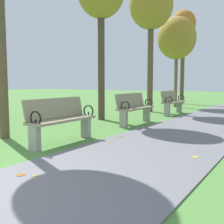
{
  "coord_description": "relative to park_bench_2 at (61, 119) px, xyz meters",
  "views": [
    {
      "loc": [
        3.32,
        -0.97,
        1.2
      ],
      "look_at": [
        -0.05,
        4.28,
        0.55
      ],
      "focal_mm": 44.68,
      "sensor_mm": 36.0,
      "label": 1
    }
  ],
  "objects": [
    {
      "name": "park_bench_2",
      "position": [
        0.0,
        0.0,
        0.0
      ],
      "size": [
        0.48,
        1.6,
        0.9
      ],
      "color": "gray",
      "rests_on": "ground"
    },
    {
      "name": "park_bench_3",
      "position": [
        0.0,
        3.1,
        0.0
      ],
      "size": [
        0.5,
        1.61,
        0.9
      ],
      "color": "gray",
      "rests_on": "ground"
    },
    {
      "name": "tree_4",
      "position": [
        -1.04,
        9.39,
        2.89
      ],
      "size": [
        1.88,
        1.88,
        4.43
      ],
      "color": "brown",
      "rests_on": "ground"
    },
    {
      "name": "tree_5",
      "position": [
        -1.53,
        11.79,
        3.91
      ],
      "size": [
        1.38,
        1.38,
        5.33
      ],
      "color": "brown",
      "rests_on": "ground"
    },
    {
      "name": "scattered_leaves",
      "position": [
        0.96,
        1.67,
        -0.47
      ],
      "size": [
        4.64,
        11.97,
        0.02
      ],
      "color": "#BC842D",
      "rests_on": "ground"
    },
    {
      "name": "park_bench_4",
      "position": [
        0.0,
        6.2,
        0.0
      ],
      "size": [
        0.53,
        1.62,
        0.9
      ],
      "color": "gray",
      "rests_on": "ground"
    },
    {
      "name": "tree_3",
      "position": [
        -1.16,
        6.64,
        3.8
      ],
      "size": [
        1.78,
        1.78,
        5.34
      ],
      "color": "brown",
      "rests_on": "ground"
    }
  ]
}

